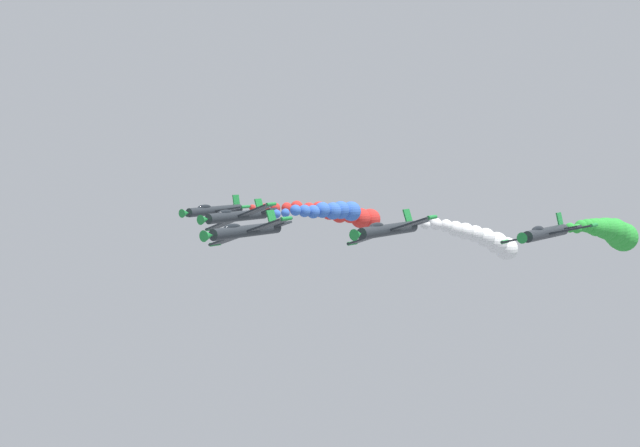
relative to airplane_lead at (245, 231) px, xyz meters
name	(u,v)px	position (x,y,z in m)	size (l,w,h in m)	color
airplane_lead	(245,231)	(0.00, 0.00, 0.00)	(9.19, 10.35, 3.46)	#23282D
airplane_left_inner	(387,230)	(-10.39, -8.16, 0.06)	(9.17, 10.35, 3.49)	#23282D
smoke_trail_left_inner	(486,239)	(-11.36, -27.07, -2.42)	(3.42, 17.68, 5.65)	white
airplane_right_inner	(236,216)	(9.65, -9.63, 0.28)	(9.12, 10.35, 3.57)	#23282D
smoke_trail_right_inner	(332,211)	(8.77, -26.12, -0.10)	(3.17, 14.89, 2.62)	blue
airplane_left_outer	(545,233)	(-21.11, -19.76, -0.53)	(9.38, 10.35, 3.12)	#23282D
smoke_trail_left_outer	(614,233)	(-20.28, -42.87, -2.40)	(3.89, 23.59, 5.21)	green
airplane_right_outer	(214,210)	(20.71, -17.99, -0.08)	(9.50, 10.35, 2.79)	#23282D
smoke_trail_right_outer	(343,215)	(19.15, -43.57, -2.16)	(4.43, 26.17, 5.05)	red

